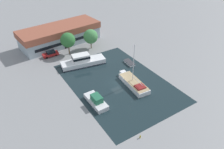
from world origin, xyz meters
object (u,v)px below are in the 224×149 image
Objects in this scene: parked_car at (51,54)px; cabin_boat at (96,101)px; warehouse_building at (60,35)px; sailboat_moored at (133,83)px; quay_tree_by_water at (68,40)px; motor_cruiser at (83,61)px; small_dinghy at (129,63)px; quay_tree_near_building at (91,37)px.

cabin_boat is at bearing -177.50° from parked_car.
sailboat_moored is (5.91, -32.39, -2.29)m from warehouse_building.
warehouse_building is 3.97× the size of quay_tree_by_water.
warehouse_building is 5.74× the size of parked_car.
warehouse_building is 3.96× the size of cabin_boat.
sailboat_moored reaches higher than motor_cruiser.
quay_tree_by_water is 19.55m from small_dinghy.
quay_tree_near_building is at bearing -97.80° from parked_car.
motor_cruiser reaches higher than cabin_boat.
parked_car is at bearing 163.98° from quay_tree_by_water.
motor_cruiser is (-0.22, -16.87, -1.80)m from warehouse_building.
quay_tree_by_water is 1.00× the size of cabin_boat.
quay_tree_near_building reaches higher than motor_cruiser.
quay_tree_by_water is at bearing -100.90° from warehouse_building.
parked_car is (-12.86, 1.81, -3.18)m from quay_tree_near_building.
cabin_boat is (-4.87, -16.54, -0.36)m from motor_cruiser.
cabin_boat is at bearing 173.06° from motor_cruiser.
parked_car is at bearing 120.14° from sailboat_moored.
sailboat_moored is at bearing 65.64° from small_dinghy.
parked_car is (-5.38, 1.54, -3.73)m from quay_tree_by_water.
warehouse_building is at bearing -57.87° from small_dinghy.
motor_cruiser is at bearing -23.55° from small_dinghy.
cabin_boat is at bearing -99.93° from quay_tree_by_water.
small_dinghy is at bearing -51.04° from quay_tree_by_water.
sailboat_moored reaches higher than quay_tree_by_water.
small_dinghy is (12.00, -14.84, -4.26)m from quay_tree_by_water.
sailboat_moored is (6.68, -23.71, -3.89)m from quay_tree_by_water.
parked_car is 23.89m from small_dinghy.
parked_car is at bearing 171.99° from quay_tree_near_building.
sailboat_moored is (-0.80, -23.44, -3.35)m from quay_tree_near_building.
quay_tree_near_building is at bearing 92.66° from sailboat_moored.
sailboat_moored is at bearing -74.27° from quay_tree_by_water.
motor_cruiser is at bearing -86.20° from quay_tree_by_water.
quay_tree_near_building is 0.92× the size of cabin_boat.
quay_tree_by_water is at bearing -44.43° from small_dinghy.
quay_tree_near_building is at bearing -31.76° from motor_cruiser.
quay_tree_near_building reaches higher than small_dinghy.
small_dinghy is (5.32, 8.87, -0.36)m from sailboat_moored.
quay_tree_near_building is 23.69m from sailboat_moored.
quay_tree_near_building is 15.70m from small_dinghy.
quay_tree_near_building reaches higher than cabin_boat.
quay_tree_by_water is 0.63× the size of sailboat_moored.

